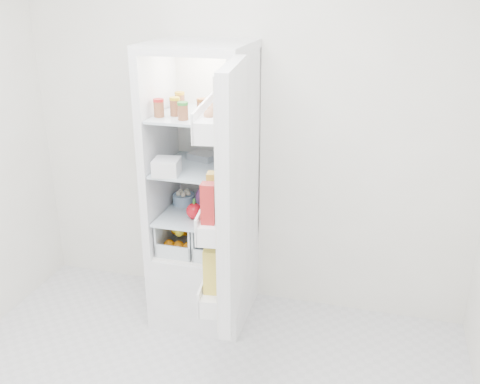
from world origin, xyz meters
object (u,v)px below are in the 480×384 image
(refrigerator, at_px, (206,220))
(mushroom_bowl, at_px, (184,199))
(red_cabbage, at_px, (209,197))
(fridge_door, at_px, (227,201))

(refrigerator, distance_m, mushroom_bowl, 0.21)
(red_cabbage, relative_size, mushroom_bowl, 1.20)
(refrigerator, height_order, fridge_door, refrigerator)
(refrigerator, bearing_deg, mushroom_bowl, 165.98)
(mushroom_bowl, relative_size, fridge_door, 0.11)
(mushroom_bowl, distance_m, fridge_door, 0.90)
(red_cabbage, height_order, fridge_door, fridge_door)
(mushroom_bowl, bearing_deg, refrigerator, -14.02)
(mushroom_bowl, bearing_deg, red_cabbage, -12.96)
(refrigerator, relative_size, mushroom_bowl, 12.61)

